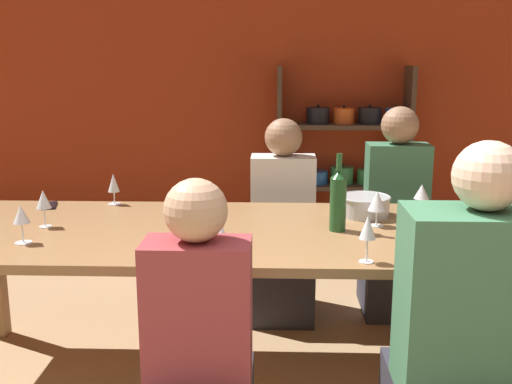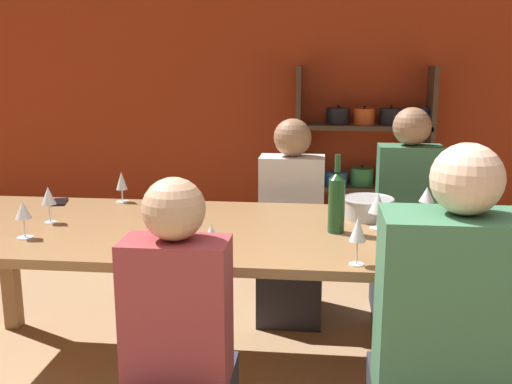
{
  "view_description": "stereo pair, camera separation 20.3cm",
  "coord_description": "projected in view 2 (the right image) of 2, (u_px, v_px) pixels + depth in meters",
  "views": [
    {
      "loc": [
        -0.1,
        -1.14,
        1.51
      ],
      "look_at": [
        -0.19,
        1.56,
        0.9
      ],
      "focal_mm": 42.0,
      "sensor_mm": 36.0,
      "label": 1
    },
    {
      "loc": [
        0.1,
        -1.12,
        1.51
      ],
      "look_at": [
        -0.19,
        1.56,
        0.9
      ],
      "focal_mm": 42.0,
      "sensor_mm": 36.0,
      "label": 2
    }
  ],
  "objects": [
    {
      "name": "wine_glass_red_e",
      "position": [
        23.0,
        212.0,
        2.55
      ],
      "size": [
        0.07,
        0.07,
        0.16
      ],
      "color": "white",
      "rests_on": "dining_table"
    },
    {
      "name": "person_far_b",
      "position": [
        291.0,
        244.0,
        3.51
      ],
      "size": [
        0.37,
        0.46,
        1.18
      ],
      "rotation": [
        0.0,
        0.0,
        3.14
      ],
      "color": "#2D2D38",
      "rests_on": "ground_plane"
    },
    {
      "name": "wine_glass_red_d",
      "position": [
        490.0,
        220.0,
        2.41
      ],
      "size": [
        0.08,
        0.08,
        0.16
      ],
      "color": "white",
      "rests_on": "dining_table"
    },
    {
      "name": "wine_glass_red_b",
      "position": [
        427.0,
        196.0,
        2.86
      ],
      "size": [
        0.07,
        0.07,
        0.16
      ],
      "color": "white",
      "rests_on": "dining_table"
    },
    {
      "name": "wall_back_red",
      "position": [
        310.0,
        79.0,
        4.85
      ],
      "size": [
        8.8,
        0.06,
        2.7
      ],
      "color": "#B23819",
      "rests_on": "ground_plane"
    },
    {
      "name": "wine_glass_empty_a",
      "position": [
        358.0,
        231.0,
        2.21
      ],
      "size": [
        0.06,
        0.06,
        0.18
      ],
      "color": "white",
      "rests_on": "dining_table"
    },
    {
      "name": "cell_phone",
      "position": [
        59.0,
        202.0,
        3.2
      ],
      "size": [
        0.11,
        0.16,
        0.01
      ],
      "color": "black",
      "rests_on": "dining_table"
    },
    {
      "name": "dining_table",
      "position": [
        254.0,
        244.0,
        2.72
      ],
      "size": [
        3.03,
        1.03,
        0.75
      ],
      "color": "olive",
      "rests_on": "ground_plane"
    },
    {
      "name": "wine_bottle_green",
      "position": [
        337.0,
        201.0,
        2.63
      ],
      "size": [
        0.07,
        0.07,
        0.35
      ],
      "color": "#1E4C23",
      "rests_on": "dining_table"
    },
    {
      "name": "mixing_bowl",
      "position": [
        368.0,
        207.0,
        2.88
      ],
      "size": [
        0.25,
        0.25,
        0.1
      ],
      "color": "#B7BABC",
      "rests_on": "dining_table"
    },
    {
      "name": "wine_glass_red_a",
      "position": [
        48.0,
        197.0,
        2.78
      ],
      "size": [
        0.07,
        0.07,
        0.17
      ],
      "color": "white",
      "rests_on": "dining_table"
    },
    {
      "name": "shelf_unit",
      "position": [
        363.0,
        178.0,
        4.78
      ],
      "size": [
        1.06,
        0.3,
        1.45
      ],
      "color": "#4C3828",
      "rests_on": "ground_plane"
    },
    {
      "name": "person_far_a",
      "position": [
        406.0,
        239.0,
        3.51
      ],
      "size": [
        0.36,
        0.45,
        1.24
      ],
      "rotation": [
        0.0,
        0.0,
        3.14
      ],
      "color": "#2D2D38",
      "rests_on": "ground_plane"
    },
    {
      "name": "wine_glass_white_d",
      "position": [
        122.0,
        182.0,
        3.2
      ],
      "size": [
        0.07,
        0.07,
        0.17
      ],
      "color": "white",
      "rests_on": "dining_table"
    },
    {
      "name": "wine_glass_white_c",
      "position": [
        378.0,
        204.0,
        2.69
      ],
      "size": [
        0.08,
        0.08,
        0.16
      ],
      "color": "white",
      "rests_on": "dining_table"
    },
    {
      "name": "wine_glass_red_c",
      "position": [
        211.0,
        235.0,
        2.27
      ],
      "size": [
        0.07,
        0.07,
        0.14
      ],
      "color": "white",
      "rests_on": "dining_table"
    }
  ]
}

